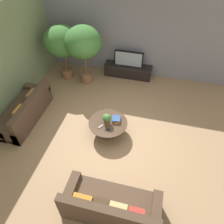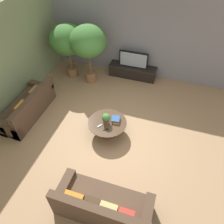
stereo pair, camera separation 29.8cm
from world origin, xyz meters
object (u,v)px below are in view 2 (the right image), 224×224
Objects in this scene: television at (133,60)px; potted_palm_tall at (68,41)px; media_console at (133,71)px; couch_by_wall at (28,108)px; potted_plant_tabletop at (106,118)px; potted_palm_corner at (88,43)px; coffee_table at (107,125)px; couch_near_entry at (103,206)px.

potted_palm_tall is at bearing -164.26° from television.
media_console is 0.86× the size of couch_by_wall.
potted_palm_tall reaches higher than couch_by_wall.
television is 0.54× the size of potted_palm_tall.
potted_palm_tall is 6.02× the size of potted_plant_tabletop.
couch_by_wall is at bearing -117.43° from potted_palm_corner.
couch_by_wall is at bearing -179.53° from potted_plant_tabletop.
television is 2.98m from potted_plant_tabletop.
media_console is 2.95m from coffee_table.
television is (0.00, -0.00, 0.50)m from media_console.
media_console reaches higher than coffee_table.
media_console is at bearing 90.00° from television.
potted_palm_corner is (-1.40, 2.20, 1.22)m from coffee_table.
couch_near_entry is 0.96× the size of potted_palm_corner.
media_console is at bearing 90.16° from coffee_table.
potted_palm_corner is (-1.39, -0.75, 1.29)m from media_console.
couch_near_entry is (0.64, -2.17, -0.01)m from coffee_table.
media_console is 0.88× the size of couch_near_entry.
couch_near_entry is at bearing -73.57° from coffee_table.
media_console is 0.85× the size of potted_palm_corner.
television is 0.51× the size of couch_by_wall.
potted_palm_tall reaches higher than potted_plant_tabletop.
potted_palm_corner reaches higher than coffee_table.
couch_by_wall is (-2.56, -3.00, 0.06)m from media_console.
potted_palm_tall is at bearing -57.62° from couch_near_entry.
coffee_table is at bearing -89.84° from television.
potted_palm_corner is at bearing 122.44° from coffee_table.
media_console is 2.57m from potted_palm_tall.
potted_palm_corner is at bearing 121.65° from potted_plant_tabletop.
potted_palm_tall reaches higher than television.
potted_plant_tabletop reaches higher than media_console.
potted_plant_tabletop is (2.55, 0.02, 0.32)m from couch_by_wall.
television is 2.39m from potted_palm_tall.
potted_palm_tall is (-2.21, 2.33, 1.10)m from coffee_table.
television is 3.97m from couch_by_wall.
television is 1.77m from potted_palm_corner.
potted_palm_tall is (-2.85, 4.50, 1.10)m from couch_near_entry.
potted_plant_tabletop is (-0.66, 2.14, 0.31)m from couch_near_entry.
potted_plant_tabletop is at bearing -90.27° from media_console.
potted_palm_corner is at bearing -8.86° from potted_palm_tall.
media_console is 3.95m from couch_by_wall.
couch_near_entry is 5.44m from potted_palm_tall.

